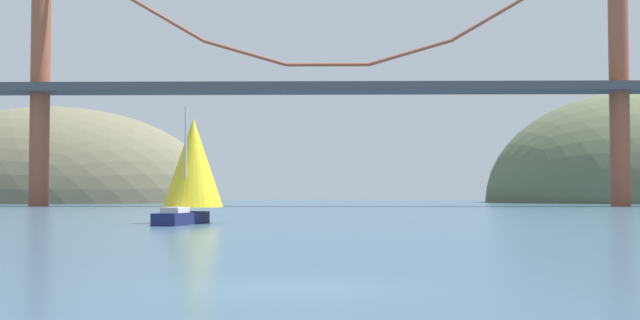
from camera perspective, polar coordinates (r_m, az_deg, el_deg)
name	(u,v)px	position (r m, az deg, el deg)	size (l,w,h in m)	color
ground_plane	(293,288)	(17.32, -1.97, -9.44)	(360.00, 360.00, 0.00)	#385670
headland_right	(636,202)	(163.25, 22.29, -2.91)	(58.30, 44.00, 43.51)	#5B6647
headland_left	(52,202)	(162.12, -19.16, -2.96)	(66.41, 44.00, 37.87)	#6B664C
suspension_bridge	(328,76)	(113.41, 0.57, 6.19)	(120.49, 6.00, 41.95)	brown
sailboat_yellow_sail	(192,167)	(52.96, -9.40, -0.48)	(4.80, 7.42, 7.76)	#191E4C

